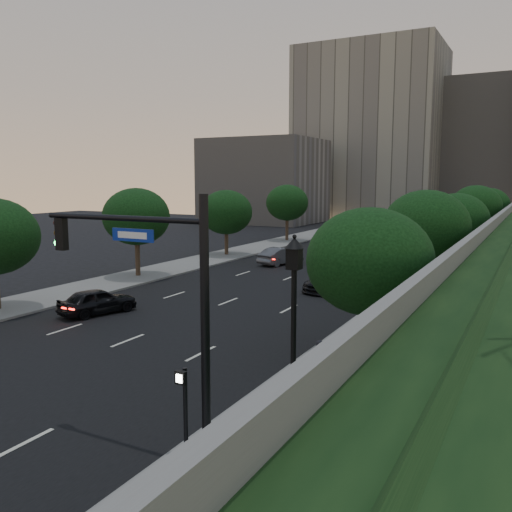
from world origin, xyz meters
The scene contains 27 objects.
ground centered at (0.00, 0.00, 0.00)m, with size 160.00×160.00×0.00m, color black.
road_surface centered at (0.00, 30.00, 0.01)m, with size 16.00×140.00×0.02m, color black.
sidewalk_right centered at (10.25, 30.00, 0.07)m, with size 4.50×140.00×0.15m, color slate.
sidewalk_left centered at (-10.25, 30.00, 0.07)m, with size 4.50×140.00×0.15m, color slate.
parapet_wall centered at (13.50, 28.00, 4.35)m, with size 0.35×90.00×0.70m, color slate.
office_block_left centered at (-14.00, 92.00, 16.00)m, with size 26.00×20.00×32.00m, color gray.
office_block_mid centered at (6.00, 102.00, 13.00)m, with size 22.00×18.00×26.00m, color gray.
office_block_filler centered at (-26.00, 70.00, 7.00)m, with size 18.00×16.00×14.00m, color gray.
tree_right_a centered at (10.30, 8.00, 4.02)m, with size 5.20×5.20×6.24m.
tree_right_b centered at (10.30, 20.00, 4.52)m, with size 5.20×5.20×6.74m.
tree_right_c centered at (10.30, 33.00, 4.02)m, with size 5.20×5.20×6.24m.
tree_right_d centered at (10.30, 47.00, 4.52)m, with size 5.20×5.20×6.74m.
tree_right_e centered at (10.30, 62.00, 4.02)m, with size 5.20×5.20×6.24m.
tree_left_b centered at (-10.30, 18.00, 4.58)m, with size 5.00×5.00×6.71m.
tree_left_c centered at (-10.30, 31.00, 4.21)m, with size 5.00×5.00×6.34m.
tree_left_d centered at (-10.30, 45.00, 4.58)m, with size 5.00×5.00×6.71m.
traffic_signal_mast centered at (7.83, -2.12, 3.67)m, with size 5.68×0.56×7.00m.
street_lamp centered at (9.51, 2.19, 2.63)m, with size 0.64×0.64×5.62m.
pedestrian_signal centered at (8.46, -2.46, 1.57)m, with size 0.30×0.33×2.50m.
sedan_near_left centered at (-4.84, 8.13, 0.73)m, with size 1.72×4.27×1.45m, color black.
sedan_mid_left centered at (-3.37, 28.60, 0.75)m, with size 1.59×4.55×1.50m, color #4C4D52.
sedan_far_left centered at (-4.13, 49.20, 0.69)m, with size 2.28×4.93×1.37m, color black.
sedan_near_right centered at (4.39, 20.04, 0.70)m, with size 1.97×4.84×1.40m, color black.
sedan_far_right centered at (7.00, 35.67, 0.64)m, with size 1.51×3.76×1.28m, color #53555B.
pedestrian_a centered at (9.93, 3.50, 1.01)m, with size 0.63×0.41×1.72m, color black.
pedestrian_b centered at (9.92, 9.91, 1.02)m, with size 0.85×0.66×1.74m, color black.
pedestrian_c centered at (9.84, 13.26, 1.06)m, with size 1.07×0.45×1.83m, color black.
Camera 1 is at (16.39, -13.47, 7.36)m, focal length 38.00 mm.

